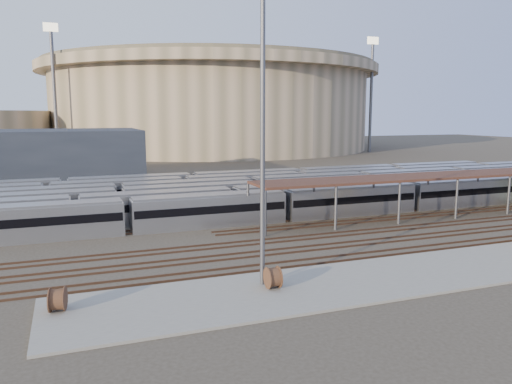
% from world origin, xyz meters
% --- Properties ---
extents(ground, '(420.00, 420.00, 0.00)m').
position_xyz_m(ground, '(0.00, 0.00, 0.00)').
color(ground, '#383026').
rests_on(ground, ground).
extents(apron, '(50.00, 9.00, 0.20)m').
position_xyz_m(apron, '(-5.00, -15.00, 0.10)').
color(apron, gray).
rests_on(apron, ground).
extents(subway_trains, '(128.55, 23.90, 3.60)m').
position_xyz_m(subway_trains, '(-3.05, 18.50, 1.80)').
color(subway_trains, '#ADAEB2').
rests_on(subway_trains, ground).
extents(inspection_shed, '(60.30, 6.00, 5.30)m').
position_xyz_m(inspection_shed, '(22.00, 4.00, 4.98)').
color(inspection_shed, '#535358').
rests_on(inspection_shed, ground).
extents(empty_tracks, '(170.00, 9.62, 0.18)m').
position_xyz_m(empty_tracks, '(0.00, -5.00, 0.09)').
color(empty_tracks, '#4C3323').
rests_on(empty_tracks, ground).
extents(stadium, '(124.00, 124.00, 32.50)m').
position_xyz_m(stadium, '(25.00, 140.00, 16.47)').
color(stadium, tan).
rests_on(stadium, ground).
extents(service_building, '(42.00, 20.00, 10.00)m').
position_xyz_m(service_building, '(-35.00, 55.00, 5.00)').
color(service_building, '#1E232D').
rests_on(service_building, ground).
extents(floodlight_0, '(4.00, 1.00, 38.40)m').
position_xyz_m(floodlight_0, '(-30.00, 110.00, 20.65)').
color(floodlight_0, '#535358').
rests_on(floodlight_0, ground).
extents(floodlight_2, '(4.00, 1.00, 38.40)m').
position_xyz_m(floodlight_2, '(70.00, 100.00, 20.65)').
color(floodlight_2, '#535358').
rests_on(floodlight_2, ground).
extents(floodlight_3, '(4.00, 1.00, 38.40)m').
position_xyz_m(floodlight_3, '(-10.00, 160.00, 20.65)').
color(floodlight_3, '#535358').
rests_on(floodlight_3, ground).
extents(cable_reel_west, '(1.18, 1.76, 1.63)m').
position_xyz_m(cable_reel_west, '(-28.50, -13.49, 1.01)').
color(cable_reel_west, brown).
rests_on(cable_reel_west, apron).
extents(cable_reel_east, '(0.94, 1.64, 1.63)m').
position_xyz_m(cable_reel_east, '(-13.63, -14.40, 1.01)').
color(cable_reel_east, brown).
rests_on(cable_reel_east, apron).
extents(yard_light_pole, '(0.81, 0.36, 21.65)m').
position_xyz_m(yard_light_pole, '(-14.03, -13.26, 11.11)').
color(yard_light_pole, '#535358').
rests_on(yard_light_pole, apron).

